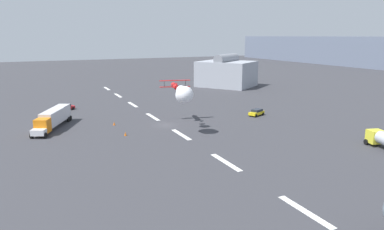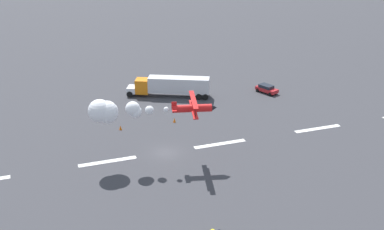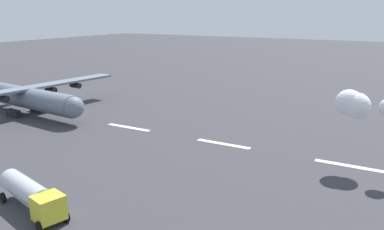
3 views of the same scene
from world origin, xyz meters
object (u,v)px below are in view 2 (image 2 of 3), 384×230
object	(u,v)px
stunt_biplane_red	(117,111)
traffic_cone_far	(120,128)
followme_car_yellow	(267,89)
traffic_cone_near	(174,120)
semi_truck_orange	(171,85)

from	to	relation	value
stunt_biplane_red	traffic_cone_far	bearing A→B (deg)	-101.44
stunt_biplane_red	followme_car_yellow	size ratio (longest dim) A/B	3.55
traffic_cone_near	traffic_cone_far	distance (m)	8.89
followme_car_yellow	traffic_cone_far	world-z (taller)	followme_car_yellow
semi_truck_orange	traffic_cone_far	world-z (taller)	semi_truck_orange
followme_car_yellow	traffic_cone_near	bearing A→B (deg)	20.27
traffic_cone_near	traffic_cone_far	xyz separation A→B (m)	(8.89, 0.06, 0.00)
followme_car_yellow	traffic_cone_far	distance (m)	30.47
stunt_biplane_red	traffic_cone_near	xyz separation A→B (m)	(-11.09, -10.94, -7.34)
stunt_biplane_red	followme_car_yellow	bearing A→B (deg)	-149.66
followme_car_yellow	traffic_cone_far	size ratio (longest dim) A/B	6.23
stunt_biplane_red	traffic_cone_near	bearing A→B (deg)	-135.40
traffic_cone_near	stunt_biplane_red	bearing A→B (deg)	44.60
semi_truck_orange	stunt_biplane_red	bearing A→B (deg)	58.03
stunt_biplane_red	semi_truck_orange	bearing A→B (deg)	-121.97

